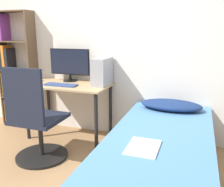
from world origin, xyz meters
TOP-DOWN VIEW (x-y plane):
  - ground_plane at (0.00, 0.00)m, footprint 14.00×14.00m
  - wall_back at (0.00, 1.41)m, footprint 8.00×0.05m
  - desk at (-0.34, 1.09)m, footprint 1.07×0.60m
  - bookshelf at (-1.37, 1.28)m, footprint 0.55×0.22m
  - office_chair at (-0.37, 0.39)m, footprint 0.57×0.57m
  - bed at (0.96, 0.38)m, footprint 0.91×2.01m
  - pillow at (0.96, 1.13)m, footprint 0.69×0.36m
  - magazine at (0.87, 0.06)m, footprint 0.24×0.32m
  - monitor at (-0.42, 1.28)m, footprint 0.58×0.19m
  - keyboard at (-0.38, 0.97)m, footprint 0.42×0.14m
  - pc_tower at (0.09, 1.19)m, footprint 0.17×0.37m
  - phone at (-0.80, 1.10)m, footprint 0.07×0.14m

SIDE VIEW (x-z plane):
  - ground_plane at x=0.00m, z-range 0.00..0.00m
  - bed at x=0.96m, z-range 0.00..0.50m
  - office_chair at x=-0.37m, z-range -0.13..0.92m
  - magazine at x=0.87m, z-range 0.50..0.51m
  - pillow at x=0.96m, z-range 0.50..0.61m
  - desk at x=-0.34m, z-range 0.25..0.97m
  - phone at x=-0.80m, z-range 0.72..0.73m
  - keyboard at x=-0.38m, z-range 0.72..0.74m
  - bookshelf at x=-1.37m, z-range -0.05..1.61m
  - pc_tower at x=0.09m, z-range 0.72..1.06m
  - monitor at x=-0.42m, z-range 0.74..1.18m
  - wall_back at x=0.00m, z-range 0.00..2.50m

